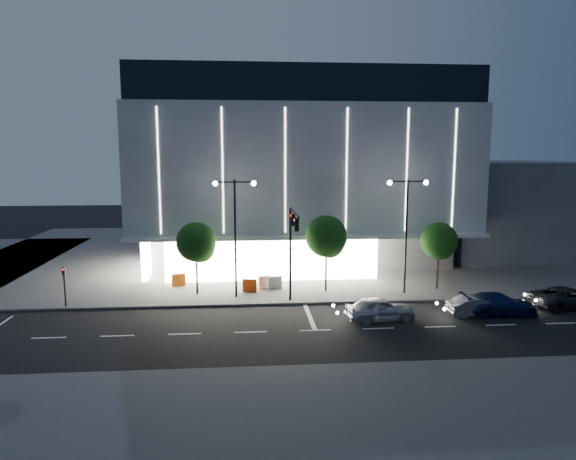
{
  "coord_description": "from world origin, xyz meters",
  "views": [
    {
      "loc": [
        -2.2,
        -31.81,
        10.85
      ],
      "look_at": [
        1.04,
        7.35,
        5.0
      ],
      "focal_mm": 32.0,
      "sensor_mm": 36.0,
      "label": 1
    }
  ],
  "objects_px": {
    "car_third": "(499,304)",
    "barrier_b": "(265,282)",
    "tree_right": "(439,243)",
    "street_lamp_west": "(235,221)",
    "traffic_mast": "(292,238)",
    "tree_left": "(196,244)",
    "street_lamp_east": "(407,219)",
    "car_second": "(477,306)",
    "barrier_c": "(250,285)",
    "barrier_a": "(179,280)",
    "tree_mid": "(327,239)",
    "barrier_d": "(275,282)",
    "car_lead": "(380,309)",
    "car_fourth": "(568,297)"
  },
  "relations": [
    {
      "from": "tree_right",
      "to": "car_second",
      "type": "xyz_separation_m",
      "value": [
        0.28,
        -6.5,
        -3.22
      ]
    },
    {
      "from": "street_lamp_east",
      "to": "car_second",
      "type": "bearing_deg",
      "value": -58.88
    },
    {
      "from": "street_lamp_east",
      "to": "tree_mid",
      "type": "relative_size",
      "value": 1.46
    },
    {
      "from": "street_lamp_east",
      "to": "tree_right",
      "type": "height_order",
      "value": "street_lamp_east"
    },
    {
      "from": "barrier_a",
      "to": "barrier_d",
      "type": "xyz_separation_m",
      "value": [
        7.8,
        -1.51,
        0.0
      ]
    },
    {
      "from": "barrier_c",
      "to": "tree_mid",
      "type": "bearing_deg",
      "value": 10.97
    },
    {
      "from": "car_second",
      "to": "barrier_c",
      "type": "xyz_separation_m",
      "value": [
        -15.28,
        6.81,
        -0.02
      ]
    },
    {
      "from": "tree_left",
      "to": "car_lead",
      "type": "bearing_deg",
      "value": -29.08
    },
    {
      "from": "tree_mid",
      "to": "barrier_c",
      "type": "relative_size",
      "value": 5.59
    },
    {
      "from": "street_lamp_east",
      "to": "barrier_d",
      "type": "distance_m",
      "value": 11.46
    },
    {
      "from": "street_lamp_west",
      "to": "barrier_c",
      "type": "bearing_deg",
      "value": 52.15
    },
    {
      "from": "traffic_mast",
      "to": "street_lamp_east",
      "type": "distance_m",
      "value": 9.43
    },
    {
      "from": "street_lamp_west",
      "to": "street_lamp_east",
      "type": "distance_m",
      "value": 13.0
    },
    {
      "from": "street_lamp_west",
      "to": "car_fourth",
      "type": "height_order",
      "value": "street_lamp_west"
    },
    {
      "from": "street_lamp_west",
      "to": "car_third",
      "type": "bearing_deg",
      "value": -16.73
    },
    {
      "from": "tree_right",
      "to": "street_lamp_west",
      "type": "bearing_deg",
      "value": -176.36
    },
    {
      "from": "car_second",
      "to": "barrier_c",
      "type": "relative_size",
      "value": 3.68
    },
    {
      "from": "car_lead",
      "to": "car_second",
      "type": "height_order",
      "value": "car_lead"
    },
    {
      "from": "car_third",
      "to": "barrier_b",
      "type": "height_order",
      "value": "car_third"
    },
    {
      "from": "street_lamp_west",
      "to": "car_second",
      "type": "distance_m",
      "value": 18.0
    },
    {
      "from": "barrier_b",
      "to": "street_lamp_east",
      "type": "bearing_deg",
      "value": -30.77
    },
    {
      "from": "street_lamp_east",
      "to": "barrier_c",
      "type": "relative_size",
      "value": 8.18
    },
    {
      "from": "street_lamp_east",
      "to": "barrier_a",
      "type": "xyz_separation_m",
      "value": [
        -17.74,
        3.61,
        -5.31
      ]
    },
    {
      "from": "tree_right",
      "to": "barrier_b",
      "type": "distance_m",
      "value": 14.2
    },
    {
      "from": "tree_mid",
      "to": "car_second",
      "type": "bearing_deg",
      "value": -35.01
    },
    {
      "from": "car_second",
      "to": "traffic_mast",
      "type": "bearing_deg",
      "value": 73.96
    },
    {
      "from": "street_lamp_east",
      "to": "tree_right",
      "type": "distance_m",
      "value": 3.81
    },
    {
      "from": "car_lead",
      "to": "barrier_d",
      "type": "distance_m",
      "value": 10.29
    },
    {
      "from": "traffic_mast",
      "to": "street_lamp_west",
      "type": "bearing_deg",
      "value": 146.35
    },
    {
      "from": "street_lamp_east",
      "to": "car_third",
      "type": "relative_size",
      "value": 1.77
    },
    {
      "from": "barrier_c",
      "to": "car_second",
      "type": "bearing_deg",
      "value": -10.15
    },
    {
      "from": "tree_left",
      "to": "barrier_b",
      "type": "relative_size",
      "value": 5.2
    },
    {
      "from": "traffic_mast",
      "to": "street_lamp_west",
      "type": "distance_m",
      "value": 4.89
    },
    {
      "from": "tree_mid",
      "to": "car_third",
      "type": "height_order",
      "value": "tree_mid"
    },
    {
      "from": "street_lamp_west",
      "to": "barrier_b",
      "type": "height_order",
      "value": "street_lamp_west"
    },
    {
      "from": "street_lamp_west",
      "to": "traffic_mast",
      "type": "bearing_deg",
      "value": -33.65
    },
    {
      "from": "tree_left",
      "to": "car_third",
      "type": "bearing_deg",
      "value": -17.05
    },
    {
      "from": "car_fourth",
      "to": "tree_mid",
      "type": "bearing_deg",
      "value": 65.21
    },
    {
      "from": "traffic_mast",
      "to": "tree_mid",
      "type": "relative_size",
      "value": 1.15
    },
    {
      "from": "traffic_mast",
      "to": "street_lamp_west",
      "type": "xyz_separation_m",
      "value": [
        -4.0,
        2.66,
        0.93
      ]
    },
    {
      "from": "tree_left",
      "to": "barrier_b",
      "type": "xyz_separation_m",
      "value": [
        5.23,
        1.31,
        -3.38
      ]
    },
    {
      "from": "traffic_mast",
      "to": "tree_right",
      "type": "relative_size",
      "value": 1.28
    },
    {
      "from": "tree_mid",
      "to": "barrier_a",
      "type": "xyz_separation_m",
      "value": [
        -11.77,
        2.59,
        -3.68
      ]
    },
    {
      "from": "traffic_mast",
      "to": "barrier_c",
      "type": "height_order",
      "value": "traffic_mast"
    },
    {
      "from": "street_lamp_east",
      "to": "barrier_c",
      "type": "bearing_deg",
      "value": 173.7
    },
    {
      "from": "traffic_mast",
      "to": "tree_left",
      "type": "xyz_separation_m",
      "value": [
        -6.97,
        3.68,
        -0.99
      ]
    },
    {
      "from": "tree_right",
      "to": "car_second",
      "type": "height_order",
      "value": "tree_right"
    },
    {
      "from": "car_third",
      "to": "barrier_b",
      "type": "xyz_separation_m",
      "value": [
        -15.64,
        7.71,
        -0.09
      ]
    },
    {
      "from": "barrier_b",
      "to": "car_second",
      "type": "bearing_deg",
      "value": -47.61
    },
    {
      "from": "barrier_a",
      "to": "tree_left",
      "type": "bearing_deg",
      "value": -74.43
    }
  ]
}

